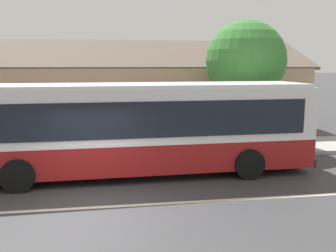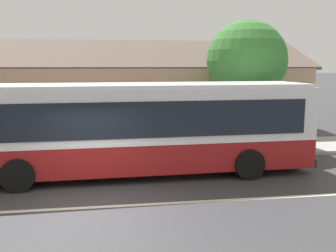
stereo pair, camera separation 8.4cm
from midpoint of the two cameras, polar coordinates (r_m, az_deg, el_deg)
ground_plane at (r=10.22m, az=-11.49°, el=-12.09°), size 300.00×300.00×0.00m
sidewalk_far at (r=15.94m, az=-10.52°, el=-3.98°), size 60.00×3.00×0.15m
lane_divider_stripe at (r=10.22m, az=-11.50°, el=-12.07°), size 60.00×0.16×0.01m
community_building at (r=22.39m, az=-12.05°, el=4.46°), size 23.78×8.80×6.14m
transit_bus at (r=12.59m, az=-6.07°, el=-0.06°), size 12.39×3.02×3.07m
street_tree_primary at (r=17.39m, az=11.46°, el=9.24°), size 3.61×3.61×5.67m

